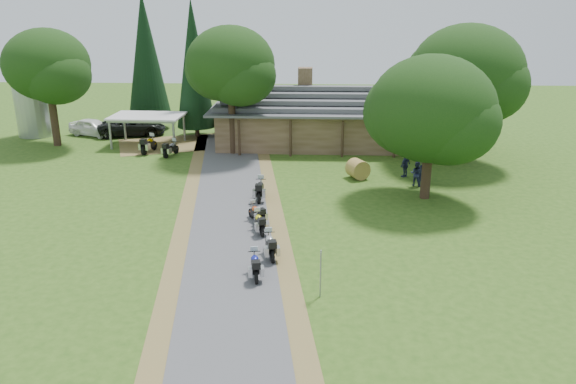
{
  "coord_description": "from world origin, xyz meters",
  "views": [
    {
      "loc": [
        3.73,
        -22.8,
        11.45
      ],
      "look_at": [
        2.41,
        6.11,
        1.6
      ],
      "focal_mm": 35.0,
      "sensor_mm": 36.0,
      "label": 1
    }
  ],
  "objects_px": {
    "silo": "(32,101)",
    "car_dark_suv": "(132,122)",
    "motorcycle_row_b": "(270,244)",
    "motorcycle_row_c": "(259,222)",
    "carport": "(148,130)",
    "hay_bale": "(358,169)",
    "motorcycle_carport_a": "(149,144)",
    "motorcycle_row_d": "(256,212)",
    "motorcycle_row_a": "(255,264)",
    "lodge": "(340,115)",
    "motorcycle_carport_b": "(171,148)",
    "car_white_sedan": "(93,125)",
    "motorcycle_row_e": "(260,189)"
  },
  "relations": [
    {
      "from": "motorcycle_row_b",
      "to": "motorcycle_row_e",
      "type": "distance_m",
      "value": 8.15
    },
    {
      "from": "motorcycle_row_a",
      "to": "lodge",
      "type": "bearing_deg",
      "value": -20.73
    },
    {
      "from": "carport",
      "to": "car_white_sedan",
      "type": "distance_m",
      "value": 6.76
    },
    {
      "from": "silo",
      "to": "car_dark_suv",
      "type": "relative_size",
      "value": 0.97
    },
    {
      "from": "motorcycle_row_b",
      "to": "motorcycle_carport_a",
      "type": "relative_size",
      "value": 0.87
    },
    {
      "from": "motorcycle_row_b",
      "to": "motorcycle_row_e",
      "type": "bearing_deg",
      "value": -3.71
    },
    {
      "from": "car_dark_suv",
      "to": "motorcycle_carport_b",
      "type": "xyz_separation_m",
      "value": [
        5.2,
        -6.9,
        -0.59
      ]
    },
    {
      "from": "motorcycle_row_b",
      "to": "motorcycle_carport_b",
      "type": "xyz_separation_m",
      "value": [
        -9.13,
        17.87,
        0.01
      ]
    },
    {
      "from": "lodge",
      "to": "motorcycle_row_b",
      "type": "height_order",
      "value": "lodge"
    },
    {
      "from": "motorcycle_row_a",
      "to": "motorcycle_row_d",
      "type": "xyz_separation_m",
      "value": [
        -0.57,
        6.36,
        -0.03
      ]
    },
    {
      "from": "motorcycle_row_d",
      "to": "carport",
      "type": "bearing_deg",
      "value": 1.39
    },
    {
      "from": "car_dark_suv",
      "to": "hay_bale",
      "type": "distance_m",
      "value": 22.84
    },
    {
      "from": "motorcycle_row_d",
      "to": "silo",
      "type": "bearing_deg",
      "value": 16.56
    },
    {
      "from": "lodge",
      "to": "motorcycle_carport_a",
      "type": "distance_m",
      "value": 15.91
    },
    {
      "from": "lodge",
      "to": "carport",
      "type": "distance_m",
      "value": 16.15
    },
    {
      "from": "carport",
      "to": "motorcycle_row_b",
      "type": "bearing_deg",
      "value": -59.17
    },
    {
      "from": "motorcycle_row_a",
      "to": "hay_bale",
      "type": "distance_m",
      "value": 15.71
    },
    {
      "from": "carport",
      "to": "motorcycle_carport_a",
      "type": "height_order",
      "value": "carport"
    },
    {
      "from": "silo",
      "to": "car_dark_suv",
      "type": "distance_m",
      "value": 8.8
    },
    {
      "from": "silo",
      "to": "hay_bale",
      "type": "height_order",
      "value": "silo"
    },
    {
      "from": "motorcycle_row_c",
      "to": "motorcycle_carport_a",
      "type": "height_order",
      "value": "motorcycle_carport_a"
    },
    {
      "from": "car_dark_suv",
      "to": "motorcycle_row_d",
      "type": "distance_m",
      "value": 24.39
    },
    {
      "from": "motorcycle_row_b",
      "to": "car_white_sedan",
      "type": "bearing_deg",
      "value": 23.71
    },
    {
      "from": "motorcycle_row_d",
      "to": "motorcycle_carport_b",
      "type": "relative_size",
      "value": 0.89
    },
    {
      "from": "motorcycle_row_a",
      "to": "hay_bale",
      "type": "bearing_deg",
      "value": -30.53
    },
    {
      "from": "car_dark_suv",
      "to": "motorcycle_carport_a",
      "type": "xyz_separation_m",
      "value": [
        3.2,
        -5.94,
        -0.51
      ]
    },
    {
      "from": "motorcycle_carport_a",
      "to": "motorcycle_row_e",
      "type": "bearing_deg",
      "value": -125.16
    },
    {
      "from": "motorcycle_row_a",
      "to": "motorcycle_row_b",
      "type": "xyz_separation_m",
      "value": [
        0.51,
        2.06,
        0.03
      ]
    },
    {
      "from": "car_dark_suv",
      "to": "motorcycle_carport_b",
      "type": "bearing_deg",
      "value": -157.31
    },
    {
      "from": "motorcycle_row_b",
      "to": "hay_bale",
      "type": "distance_m",
      "value": 13.6
    },
    {
      "from": "motorcycle_row_a",
      "to": "motorcycle_carport_b",
      "type": "bearing_deg",
      "value": 13.46
    },
    {
      "from": "silo",
      "to": "carport",
      "type": "xyz_separation_m",
      "value": [
        11.08,
        -3.02,
        -1.84
      ]
    },
    {
      "from": "silo",
      "to": "motorcycle_row_a",
      "type": "relative_size",
      "value": 3.58
    },
    {
      "from": "silo",
      "to": "car_white_sedan",
      "type": "relative_size",
      "value": 1.07
    },
    {
      "from": "motorcycle_row_c",
      "to": "motorcycle_row_d",
      "type": "bearing_deg",
      "value": -5.57
    },
    {
      "from": "motorcycle_row_c",
      "to": "motorcycle_carport_a",
      "type": "xyz_separation_m",
      "value": [
        -10.34,
        15.91,
        0.14
      ]
    },
    {
      "from": "motorcycle_row_c",
      "to": "motorcycle_row_a",
      "type": "bearing_deg",
      "value": 166.09
    },
    {
      "from": "car_dark_suv",
      "to": "motorcycle_row_a",
      "type": "bearing_deg",
      "value": -167.06
    },
    {
      "from": "car_dark_suv",
      "to": "hay_bale",
      "type": "height_order",
      "value": "car_dark_suv"
    },
    {
      "from": "silo",
      "to": "motorcycle_row_a",
      "type": "xyz_separation_m",
      "value": [
        22.41,
        -26.38,
        -2.51
      ]
    },
    {
      "from": "lodge",
      "to": "motorcycle_row_d",
      "type": "xyz_separation_m",
      "value": [
        -5.29,
        -18.38,
        -1.88
      ]
    },
    {
      "from": "car_white_sedan",
      "to": "hay_bale",
      "type": "bearing_deg",
      "value": -95.83
    },
    {
      "from": "motorcycle_row_a",
      "to": "motorcycle_row_d",
      "type": "distance_m",
      "value": 6.38
    },
    {
      "from": "car_dark_suv",
      "to": "motorcycle_row_e",
      "type": "bearing_deg",
      "value": -156.21
    },
    {
      "from": "car_white_sedan",
      "to": "hay_bale",
      "type": "height_order",
      "value": "car_white_sedan"
    },
    {
      "from": "lodge",
      "to": "hay_bale",
      "type": "xyz_separation_m",
      "value": [
        0.81,
        -10.04,
        -1.79
      ]
    },
    {
      "from": "silo",
      "to": "motorcycle_row_e",
      "type": "height_order",
      "value": "silo"
    },
    {
      "from": "motorcycle_row_b",
      "to": "motorcycle_row_c",
      "type": "distance_m",
      "value": 3.03
    },
    {
      "from": "motorcycle_carport_a",
      "to": "motorcycle_carport_b",
      "type": "bearing_deg",
      "value": -103.35
    },
    {
      "from": "motorcycle_row_a",
      "to": "hay_bale",
      "type": "height_order",
      "value": "hay_bale"
    }
  ]
}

